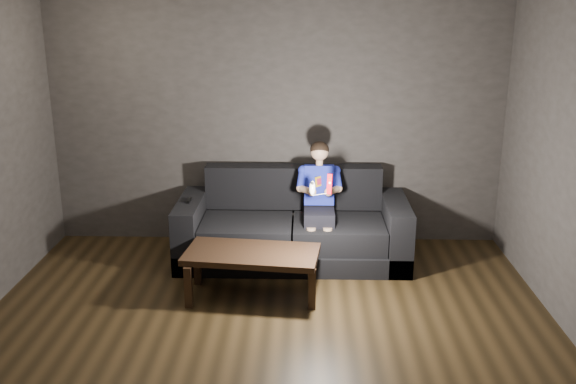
{
  "coord_description": "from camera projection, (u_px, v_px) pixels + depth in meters",
  "views": [
    {
      "loc": [
        0.31,
        -4.49,
        2.69
      ],
      "look_at": [
        0.15,
        1.55,
        0.85
      ],
      "focal_mm": 40.0,
      "sensor_mm": 36.0,
      "label": 1
    }
  ],
  "objects": [
    {
      "name": "nunchuk_white",
      "position": [
        312.0,
        188.0,
        6.15
      ],
      "size": [
        0.06,
        0.09,
        0.15
      ],
      "color": "white",
      "rests_on": "child"
    },
    {
      "name": "coffee_table",
      "position": [
        252.0,
        257.0,
        5.92
      ],
      "size": [
        1.28,
        0.75,
        0.44
      ],
      "color": "black",
      "rests_on": "floor"
    },
    {
      "name": "floor",
      "position": [
        264.0,
        351.0,
        5.08
      ],
      "size": [
        5.0,
        5.0,
        0.0
      ],
      "primitive_type": "plane",
      "color": "black",
      "rests_on": "ground"
    },
    {
      "name": "wii_remote_red",
      "position": [
        330.0,
        184.0,
        6.13
      ],
      "size": [
        0.06,
        0.08,
        0.2
      ],
      "color": "red",
      "rests_on": "child"
    },
    {
      "name": "sofa",
      "position": [
        293.0,
        231.0,
        6.82
      ],
      "size": [
        2.4,
        1.04,
        0.93
      ],
      "color": "black",
      "rests_on": "floor"
    },
    {
      "name": "child",
      "position": [
        319.0,
        192.0,
        6.61
      ],
      "size": [
        0.46,
        0.57,
        1.14
      ],
      "color": "black",
      "rests_on": "sofa"
    },
    {
      "name": "wii_remote_black",
      "position": [
        189.0,
        200.0,
        6.66
      ],
      "size": [
        0.04,
        0.14,
        0.03
      ],
      "color": "black",
      "rests_on": "sofa"
    },
    {
      "name": "back_wall",
      "position": [
        277.0,
        124.0,
        7.08
      ],
      "size": [
        5.0,
        0.04,
        2.7
      ],
      "primitive_type": "cube",
      "color": "#342F2D",
      "rests_on": "ground"
    }
  ]
}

